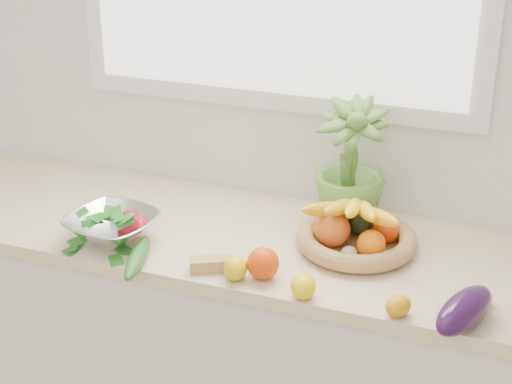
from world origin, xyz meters
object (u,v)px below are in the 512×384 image
at_px(apple, 131,224).
at_px(colander_with_spinach, 112,221).
at_px(eggplant, 464,310).
at_px(fruit_basket, 356,232).
at_px(potted_herb, 350,164).
at_px(cucumber, 138,257).

distance_m(apple, colander_with_spinach, 0.06).
height_order(eggplant, fruit_basket, fruit_basket).
distance_m(eggplant, potted_herb, 0.59).
relative_size(eggplant, cucumber, 0.94).
bearing_deg(colander_with_spinach, potted_herb, 27.29).
bearing_deg(cucumber, apple, 124.88).
height_order(potted_herb, fruit_basket, potted_herb).
height_order(eggplant, cucumber, eggplant).
bearing_deg(apple, eggplant, -7.62).
height_order(apple, fruit_basket, fruit_basket).
bearing_deg(colander_with_spinach, apple, 51.26).
bearing_deg(apple, fruit_basket, 14.42).
xyz_separation_m(apple, fruit_basket, (0.64, 0.16, 0.01)).
xyz_separation_m(potted_herb, fruit_basket, (0.05, -0.11, -0.16)).
bearing_deg(fruit_basket, cucumber, -150.63).
distance_m(apple, potted_herb, 0.67).
relative_size(eggplant, fruit_basket, 0.61).
bearing_deg(apple, cucumber, -55.12).
distance_m(cucumber, potted_herb, 0.67).
relative_size(cucumber, potted_herb, 0.64).
relative_size(apple, eggplant, 0.36).
bearing_deg(potted_herb, fruit_basket, -64.20).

